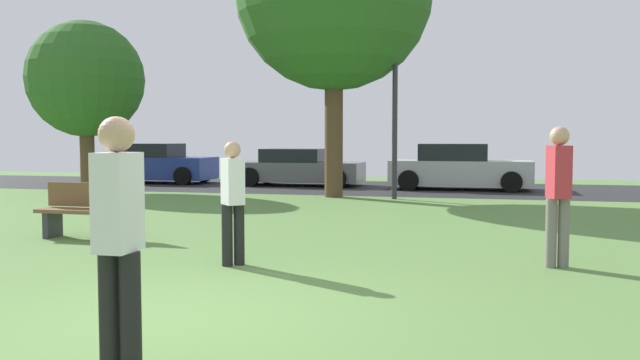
{
  "coord_description": "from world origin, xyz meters",
  "views": [
    {
      "loc": [
        2.58,
        -5.28,
        1.64
      ],
      "look_at": [
        0.0,
        5.01,
        0.96
      ],
      "focal_mm": 36.78,
      "sensor_mm": 36.0,
      "label": 1
    }
  ],
  "objects": [
    {
      "name": "street_lamp_post",
      "position": [
        0.26,
        12.2,
        2.25
      ],
      "size": [
        0.14,
        0.14,
        4.5
      ],
      "primitive_type": "cylinder",
      "color": "#2D2D33",
      "rests_on": "ground_plane"
    },
    {
      "name": "parked_car_grey",
      "position": [
        -3.61,
        16.38,
        0.59
      ],
      "size": [
        4.29,
        1.99,
        1.27
      ],
      "color": "slate",
      "rests_on": "ground_plane"
    },
    {
      "name": "ground_plane",
      "position": [
        0.0,
        0.0,
        0.0
      ],
      "size": [
        44.0,
        44.0,
        0.0
      ],
      "primitive_type": "plane",
      "color": "#5B8442"
    },
    {
      "name": "parked_car_blue",
      "position": [
        -9.02,
        16.39,
        0.66
      ],
      "size": [
        4.12,
        1.96,
        1.44
      ],
      "color": "#233893",
      "rests_on": "ground_plane"
    },
    {
      "name": "road_strip",
      "position": [
        0.0,
        16.0,
        0.0
      ],
      "size": [
        44.0,
        6.4,
        0.01
      ],
      "primitive_type": "cube",
      "color": "#28282B",
      "rests_on": "ground_plane"
    },
    {
      "name": "park_bench",
      "position": [
        -3.71,
        4.12,
        0.46
      ],
      "size": [
        1.6,
        0.45,
        0.9
      ],
      "rotation": [
        0.0,
        0.0,
        3.14
      ],
      "color": "brown",
      "rests_on": "ground_plane"
    },
    {
      "name": "person_thrower",
      "position": [
        -0.53,
        2.54,
        0.87
      ],
      "size": [
        0.38,
        0.39,
        1.59
      ],
      "rotation": [
        0.0,
        0.0,
        -0.86
      ],
      "color": "black",
      "rests_on": "ground_plane"
    },
    {
      "name": "person_bystander",
      "position": [
        0.22,
        -1.4,
        0.99
      ],
      "size": [
        0.3,
        0.32,
        1.78
      ],
      "rotation": [
        0.0,
        0.0,
        1.58
      ],
      "color": "black",
      "rests_on": "ground_plane"
    },
    {
      "name": "person_walking",
      "position": [
        3.49,
        3.41,
        1.0
      ],
      "size": [
        0.3,
        0.37,
        1.78
      ],
      "rotation": [
        0.0,
        0.0,
        1.84
      ],
      "color": "slate",
      "rests_on": "ground_plane"
    },
    {
      "name": "oak_tree_center",
      "position": [
        -9.32,
        12.6,
        3.42
      ],
      "size": [
        3.55,
        3.55,
        5.22
      ],
      "color": "brown",
      "rests_on": "ground_plane"
    },
    {
      "name": "parked_car_silver",
      "position": [
        1.81,
        15.96,
        0.67
      ],
      "size": [
        4.39,
        1.99,
        1.45
      ],
      "color": "#B7B7BC",
      "rests_on": "ground_plane"
    }
  ]
}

